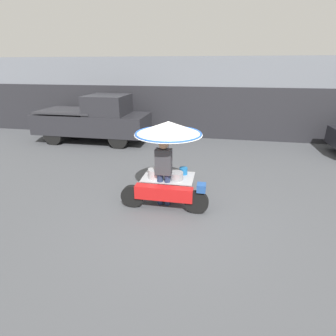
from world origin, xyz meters
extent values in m
plane|color=#4C4F54|center=(0.00, 0.00, 0.00)|extent=(36.00, 36.00, 0.00)
cube|color=gray|center=(0.00, 7.93, 1.79)|extent=(28.00, 2.00, 3.59)
cube|color=#28282D|center=(0.00, 6.90, 1.17)|extent=(23.80, 0.06, 2.33)
cylinder|color=black|center=(0.48, 0.08, 0.27)|extent=(0.55, 0.14, 0.55)
cylinder|color=black|center=(-1.07, 0.08, 0.27)|extent=(0.55, 0.14, 0.55)
cube|color=red|center=(-0.30, 0.08, 0.43)|extent=(1.37, 0.24, 0.32)
cube|color=#234C93|center=(0.57, 0.08, 0.65)|extent=(0.20, 0.24, 0.18)
cylinder|color=black|center=(-0.30, 0.91, 0.25)|extent=(0.49, 0.14, 0.49)
cylinder|color=#515156|center=(0.24, 0.29, 0.30)|extent=(0.03, 0.03, 0.59)
cylinder|color=#515156|center=(0.24, 1.02, 0.30)|extent=(0.03, 0.03, 0.59)
cylinder|color=#515156|center=(-0.84, 0.29, 0.30)|extent=(0.03, 0.03, 0.59)
cylinder|color=#515156|center=(-0.84, 1.02, 0.30)|extent=(0.03, 0.03, 0.59)
cube|color=#B2B2B7|center=(-0.30, 0.66, 0.60)|extent=(1.27, 0.85, 0.02)
cylinder|color=#B2B2B7|center=(-0.30, 0.66, 1.16)|extent=(0.03, 0.03, 1.09)
cone|color=white|center=(-0.30, 0.66, 1.85)|extent=(1.62, 1.62, 0.31)
torus|color=blue|center=(-0.30, 0.66, 1.72)|extent=(1.58, 1.58, 0.05)
cylinder|color=#B7B7BC|center=(-0.58, 0.51, 0.73)|extent=(0.38, 0.38, 0.24)
cylinder|color=#939399|center=(-0.08, 0.53, 0.71)|extent=(0.34, 0.34, 0.19)
cylinder|color=#1E6BB2|center=(0.05, 0.89, 0.70)|extent=(0.21, 0.21, 0.17)
cylinder|color=navy|center=(-0.44, 0.33, 0.41)|extent=(0.14, 0.14, 0.82)
cylinder|color=navy|center=(-0.26, 0.33, 0.41)|extent=(0.14, 0.14, 0.82)
cube|color=#38383D|center=(-0.35, 0.33, 1.12)|extent=(0.38, 0.22, 0.61)
sphere|color=tan|center=(-0.35, 0.33, 1.54)|extent=(0.22, 0.22, 0.22)
cylinder|color=black|center=(-3.14, 4.58, 0.41)|extent=(0.82, 0.24, 0.82)
cylinder|color=black|center=(-3.14, 6.16, 0.41)|extent=(0.82, 0.24, 0.82)
cylinder|color=black|center=(-6.10, 4.58, 0.41)|extent=(0.82, 0.24, 0.82)
cylinder|color=black|center=(-6.10, 6.16, 0.41)|extent=(0.82, 0.24, 0.82)
cube|color=#28282D|center=(-4.62, 5.37, 0.83)|extent=(4.93, 1.87, 0.84)
cube|color=#28282D|center=(-3.83, 5.37, 1.66)|extent=(1.68, 1.72, 0.80)
cube|color=#2D2D33|center=(-5.61, 5.37, 1.35)|extent=(2.56, 1.79, 0.08)
camera|label=1|loc=(0.84, -5.29, 3.22)|focal=28.00mm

